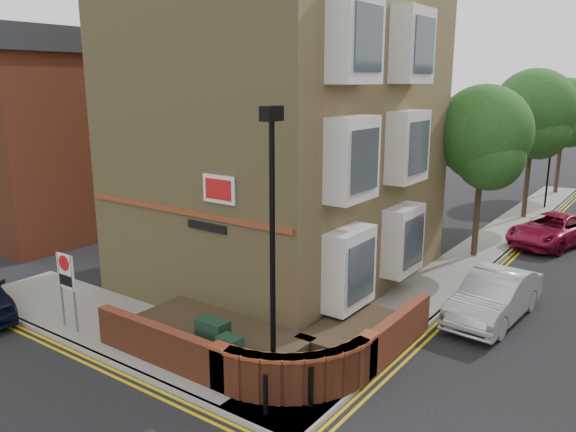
{
  "coord_description": "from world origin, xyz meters",
  "views": [
    {
      "loc": [
        8.45,
        -7.81,
        6.9
      ],
      "look_at": [
        -0.0,
        4.0,
        3.4
      ],
      "focal_mm": 35.0,
      "sensor_mm": 36.0,
      "label": 1
    }
  ],
  "objects_px": {
    "utility_cabinet_large": "(213,343)",
    "lamppost": "(273,254)",
    "silver_car_near": "(494,297)",
    "zone_sign": "(66,278)"
  },
  "relations": [
    {
      "from": "utility_cabinet_large",
      "to": "lamppost",
      "type": "bearing_deg",
      "value": -3.01
    },
    {
      "from": "lamppost",
      "to": "silver_car_near",
      "type": "distance_m",
      "value": 8.1
    },
    {
      "from": "zone_sign",
      "to": "silver_car_near",
      "type": "relative_size",
      "value": 0.51
    },
    {
      "from": "lamppost",
      "to": "zone_sign",
      "type": "relative_size",
      "value": 2.86
    },
    {
      "from": "zone_sign",
      "to": "silver_car_near",
      "type": "distance_m",
      "value": 12.25
    },
    {
      "from": "zone_sign",
      "to": "silver_car_near",
      "type": "height_order",
      "value": "zone_sign"
    },
    {
      "from": "lamppost",
      "to": "utility_cabinet_large",
      "type": "distance_m",
      "value": 3.24
    },
    {
      "from": "utility_cabinet_large",
      "to": "zone_sign",
      "type": "height_order",
      "value": "zone_sign"
    },
    {
      "from": "zone_sign",
      "to": "lamppost",
      "type": "bearing_deg",
      "value": 6.07
    },
    {
      "from": "lamppost",
      "to": "silver_car_near",
      "type": "bearing_deg",
      "value": 68.82
    }
  ]
}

